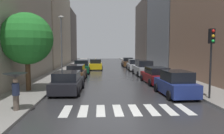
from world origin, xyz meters
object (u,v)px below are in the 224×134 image
parked_car_left_second (76,73)px  parked_car_right_third (143,68)px  parked_car_right_nearest (176,84)px  parked_car_right_fifth (128,62)px  taxi_midroad (96,64)px  parked_car_left_nearest (67,82)px  pedestrian_near_tree (15,82)px  parked_car_right_second (156,76)px  lamp_post_left (61,42)px  traffic_light_right_corner (211,48)px  parked_car_left_third (82,67)px  parked_car_right_fourth (134,65)px  street_tree_left (27,39)px  parked_car_left_fourth (83,64)px

parked_car_left_second → parked_car_right_third: parked_car_right_third is taller
parked_car_right_nearest → parked_car_right_fifth: 24.47m
taxi_midroad → parked_car_left_nearest: bearing=173.6°
pedestrian_near_tree → parked_car_right_second: bearing=-1.5°
parked_car_right_nearest → lamp_post_left: lamp_post_left is taller
lamp_post_left → parked_car_left_second: bearing=-47.0°
taxi_midroad → traffic_light_right_corner: (7.41, -20.73, 2.52)m
parked_car_right_second → parked_car_right_fifth: 19.18m
parked_car_left_third → parked_car_right_nearest: (7.55, -14.35, -0.01)m
parked_car_right_nearest → parked_car_right_fourth: bearing=-2.1°
parked_car_right_fifth → traffic_light_right_corner: (1.75, -25.97, 2.53)m
parked_car_right_nearest → taxi_midroad: size_ratio=0.95×
street_tree_left → traffic_light_right_corner: size_ratio=1.33×
parked_car_left_nearest → parked_car_right_fifth: size_ratio=0.96×
parked_car_right_nearest → traffic_light_right_corner: size_ratio=0.97×
parked_car_right_nearest → traffic_light_right_corner: 3.33m
parked_car_left_second → parked_car_right_third: bearing=-64.0°
parked_car_left_second → pedestrian_near_tree: 11.67m
parked_car_left_fourth → street_tree_left: bearing=169.8°
parked_car_left_second → parked_car_left_fourth: 12.27m
parked_car_right_second → pedestrian_near_tree: size_ratio=2.48×
parked_car_right_nearest → parked_car_left_third: bearing=25.7°
parked_car_left_nearest → traffic_light_right_corner: (9.22, -3.16, 2.55)m
taxi_midroad → parked_car_right_fifth: bearing=-47.6°
parked_car_left_third → parked_car_right_fifth: 12.56m
parked_car_right_third → parked_car_right_nearest: bearing=178.5°
parked_car_right_nearest → parked_car_right_third: size_ratio=0.88×
parked_car_left_nearest → pedestrian_near_tree: (-1.81, -5.16, 0.86)m
parked_car_left_fourth → pedestrian_near_tree: 23.85m
parked_car_left_nearest → lamp_post_left: bearing=13.7°
parked_car_right_nearest → parked_car_right_fifth: parked_car_right_nearest is taller
parked_car_right_second → parked_car_right_fourth: (-0.03, 12.42, 0.04)m
taxi_midroad → lamp_post_left: lamp_post_left is taller
street_tree_left → parked_car_right_second: bearing=18.0°
parked_car_left_fourth → street_tree_left: 18.90m
parked_car_right_third → parked_car_right_fourth: 6.22m
parked_car_left_third → pedestrian_near_tree: 17.96m
parked_car_left_nearest → parked_car_right_fifth: parked_car_right_fifth is taller
parked_car_right_second → parked_car_right_third: 6.21m
parked_car_right_fifth → parked_car_left_third: bearing=145.4°
parked_car_left_third → parked_car_right_second: parked_car_left_third is taller
parked_car_right_second → pedestrian_near_tree: pedestrian_near_tree is taller
taxi_midroad → street_tree_left: bearing=164.3°
taxi_midroad → pedestrian_near_tree: 23.02m
parked_car_right_second → traffic_light_right_corner: (1.59, -6.79, 2.56)m
parked_car_left_third → parked_car_right_second: (7.59, -9.06, -0.09)m
parked_car_left_third → parked_car_right_third: 8.16m
pedestrian_near_tree → lamp_post_left: size_ratio=0.28×
parked_car_right_second → traffic_light_right_corner: traffic_light_right_corner is taller
parked_car_left_third → parked_car_right_third: parked_car_right_third is taller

